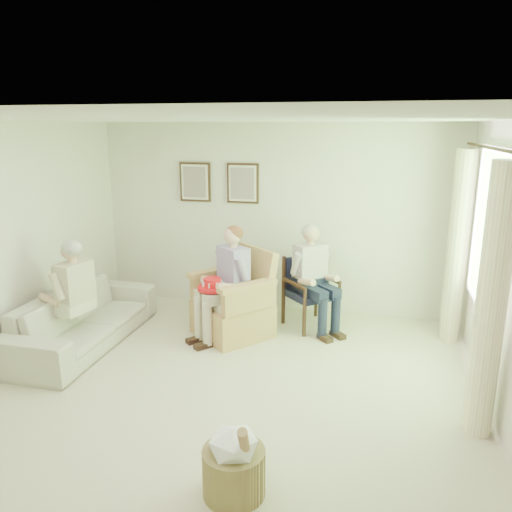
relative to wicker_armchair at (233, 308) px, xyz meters
name	(u,v)px	position (x,y,z in m)	size (l,w,h in m)	color
floor	(214,406)	(0.30, -1.67, -0.34)	(5.50, 5.50, 0.00)	beige
back_wall	(275,218)	(0.30, 1.08, 0.96)	(5.00, 0.04, 2.60)	silver
ceiling	(207,119)	(0.30, -1.67, 2.26)	(5.00, 5.50, 0.02)	white
window	(491,228)	(2.76, -0.47, 1.24)	(0.13, 2.50, 1.63)	#2D6B23
curtain_left	(491,303)	(2.63, -1.45, 0.81)	(0.34, 0.34, 2.30)	#FFF5C7
curtain_right	(457,248)	(2.63, 0.51, 0.81)	(0.34, 0.34, 2.30)	#FFF5C7
framed_print_left	(195,182)	(-0.85, 1.04, 1.44)	(0.45, 0.05, 0.55)	#382114
framed_print_right	(243,183)	(-0.15, 1.04, 1.44)	(0.45, 0.05, 0.55)	#382114
wicker_armchair	(233,308)	(0.00, 0.00, 0.00)	(0.85, 0.84, 1.08)	tan
wood_armchair	(312,288)	(0.91, 0.57, 0.15)	(0.58, 0.55, 0.89)	black
sofa	(84,318)	(-1.65, -0.71, -0.02)	(0.86, 2.19, 0.64)	beige
person_wicker	(229,276)	(0.00, -0.14, 0.46)	(0.40, 0.63, 1.37)	beige
person_dark	(311,271)	(0.91, 0.42, 0.43)	(0.40, 0.63, 1.33)	#181E36
person_sofa	(70,290)	(-1.65, -0.92, 0.40)	(0.42, 0.62, 1.29)	beige
red_hat	(212,285)	(-0.17, -0.28, 0.37)	(0.35, 0.35, 0.14)	red
hatbox	(234,462)	(0.81, -2.73, -0.09)	(0.55, 0.55, 0.66)	tan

